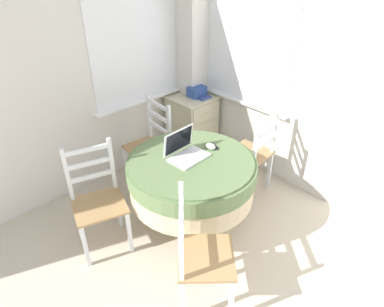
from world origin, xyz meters
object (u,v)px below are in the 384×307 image
Objects in this scene: laptop at (185,151)px; dining_chair_near_back_window at (151,146)px; dining_chair_camera_near at (200,256)px; cell_phone at (213,146)px; book_on_cabinet at (200,96)px; storage_box at (197,91)px; round_dining_table at (192,175)px; computer_mouse at (211,146)px; corner_cabinet at (192,124)px; dining_chair_left_flank at (98,201)px; dining_chair_near_right_window at (252,154)px.

dining_chair_near_back_window is (0.17, 0.72, -0.32)m from laptop.
laptop is at bearing 53.23° from dining_chair_camera_near.
cell_phone is 0.83m from dining_chair_near_back_window.
dining_chair_near_back_window is at bearing -172.84° from book_on_cabinet.
storage_box is 0.91× the size of book_on_cabinet.
round_dining_table is at bearing -101.68° from dining_chair_near_back_window.
dining_chair_near_back_window is 4.36× the size of book_on_cabinet.
storage_box is at bearing 51.04° from computer_mouse.
laptop is 3.33× the size of computer_mouse.
dining_chair_near_back_window is at bearing -166.75° from corner_cabinet.
cell_phone is (0.29, 0.02, 0.17)m from round_dining_table.
laptop is 0.36× the size of dining_chair_left_flank.
dining_chair_left_flank is at bearing -160.48° from corner_cabinet.
storage_box reaches higher than computer_mouse.
round_dining_table is 1.52× the size of corner_cabinet.
laptop reaches higher than dining_chair_near_right_window.
dining_chair_near_back_window is 4.80× the size of storage_box.
dining_chair_left_flank is (-0.71, 0.31, -0.32)m from laptop.
computer_mouse reaches higher than book_on_cabinet.
dining_chair_left_flank is at bearing 159.81° from cell_phone.
round_dining_table is 1.17× the size of dining_chair_left_flank.
book_on_cabinet is at bearing 44.66° from dining_chair_camera_near.
dining_chair_left_flank is at bearing -155.21° from dining_chair_near_back_window.
storage_box reaches higher than book_on_cabinet.
cell_phone is at bearing 38.12° from dining_chair_camera_near.
book_on_cabinet is (0.85, 0.11, 0.29)m from dining_chair_near_back_window.
cell_phone is 0.16× the size of corner_cabinet.
laptop is at bearing -140.97° from book_on_cabinet.
dining_chair_near_right_window is at bearing -3.91° from round_dining_table.
dining_chair_near_back_window is (-0.13, 0.78, -0.28)m from cell_phone.
dining_chair_camera_near is 2.21m from storage_box.
laptop is 0.84m from dining_chair_left_flank.
dining_chair_camera_near is 1.30× the size of corner_cabinet.
corner_cabinet is at bearing 146.63° from storage_box.
corner_cabinet reaches higher than round_dining_table.
dining_chair_camera_near is (-0.68, -1.41, 0.00)m from dining_chair_near_back_window.
storage_box is (0.84, 0.16, 0.34)m from dining_chair_near_back_window.
dining_chair_near_back_window reaches higher than cell_phone.
storage_box is (0.76, 0.94, 0.04)m from computer_mouse.
dining_chair_left_flank is at bearing 158.66° from computer_mouse.
dining_chair_camera_near is at bearing -132.76° from corner_cabinet.
cell_phone is at bearing -11.25° from laptop.
round_dining_table is 5.11× the size of book_on_cabinet.
laptop is at bearing 90.92° from round_dining_table.
dining_chair_camera_near is at bearing -141.88° from cell_phone.
corner_cabinet is 0.39m from book_on_cabinet.
storage_box reaches higher than corner_cabinet.
dining_chair_near_right_window is at bearing -100.94° from storage_box.
round_dining_table is 10.99× the size of computer_mouse.
dining_chair_near_back_window is 1.07m from dining_chair_near_right_window.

